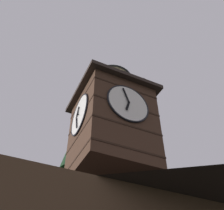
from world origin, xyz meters
TOP-DOWN VIEW (x-y plane):
  - clock_tower at (-0.21, -1.28)m, footprint 4.62×4.62m
  - pine_tree_behind at (-0.36, -6.94)m, footprint 5.59×5.59m
  - flying_bird_high at (-4.37, -3.62)m, footprint 0.33×0.51m

SIDE VIEW (x-z plane):
  - pine_tree_behind at x=-0.36m, z-range -1.70..18.38m
  - clock_tower at x=-0.21m, z-range 6.74..15.04m
  - flying_bird_high at x=-4.37m, z-range 18.73..18.89m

